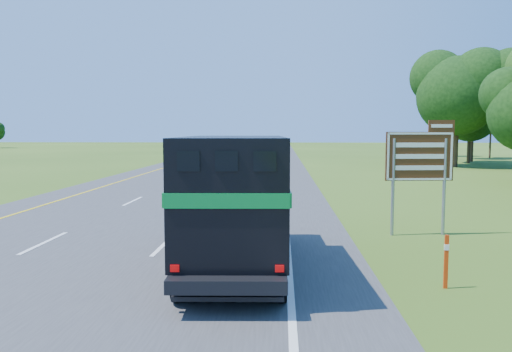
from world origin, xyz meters
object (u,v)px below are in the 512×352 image
object	(u,v)px
horse_truck	(236,198)
white_suv	(204,152)
far_car	(239,143)
exit_sign	(421,161)

from	to	relation	value
horse_truck	white_suv	bearing A→B (deg)	97.38
horse_truck	white_suv	world-z (taller)	horse_truck
white_suv	far_car	world-z (taller)	white_suv
white_suv	far_car	distance (m)	44.64
far_car	exit_sign	size ratio (longest dim) A/B	1.40
horse_truck	white_suv	distance (m)	46.03
horse_truck	far_car	world-z (taller)	horse_truck
far_car	horse_truck	bearing A→B (deg)	-87.09
far_car	exit_sign	distance (m)	86.70
white_suv	exit_sign	size ratio (longest dim) A/B	1.80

